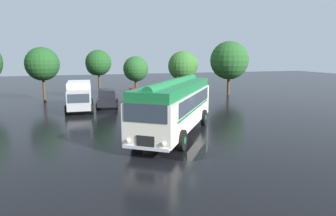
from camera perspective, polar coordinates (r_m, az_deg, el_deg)
ground_plane at (r=18.29m, az=0.86°, el=-5.59°), size 120.00×120.00×0.00m
vintage_bus at (r=18.70m, az=1.34°, el=0.71°), size 7.74×9.69×3.49m
car_near_left at (r=29.13m, az=-11.49°, el=1.84°), size 2.38×4.39×1.66m
car_mid_left at (r=29.48m, az=-5.53°, el=2.10°), size 2.01×4.23×1.66m
box_van at (r=28.14m, az=-16.53°, el=2.39°), size 2.48×5.83×2.50m
tree_left_of_centre at (r=34.36m, az=-22.73°, el=7.65°), size 3.52×3.52×5.74m
tree_centre at (r=34.42m, az=-13.25°, el=8.21°), size 2.84×2.84×5.47m
tree_right_of_centre at (r=35.12m, az=-6.02°, el=7.30°), size 2.90×2.90×4.77m
tree_far_right at (r=35.98m, az=3.08°, el=8.07°), size 3.51×3.51×5.37m
tree_extra_right at (r=37.88m, az=11.80°, el=8.91°), size 4.68×4.68×6.58m
puddle_patch at (r=15.89m, az=3.38°, el=-8.06°), size 3.21×3.21×0.01m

